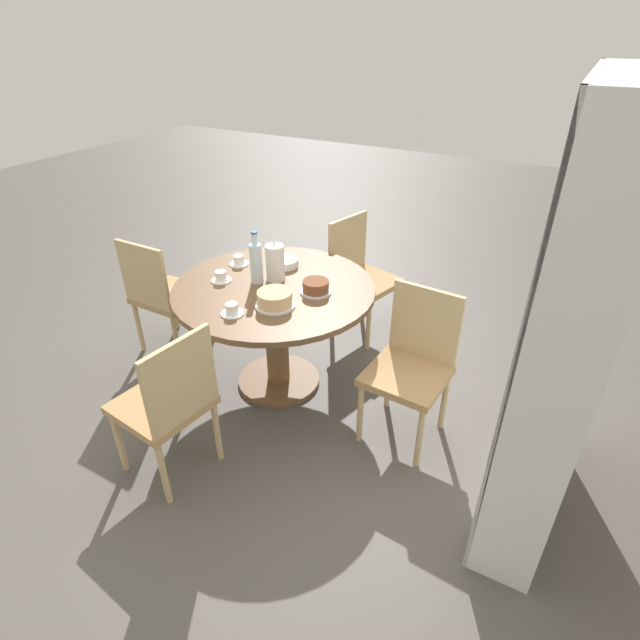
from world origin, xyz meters
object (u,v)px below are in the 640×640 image
at_px(water_bottle, 256,262).
at_px(cup_b, 239,261).
at_px(chair_a, 168,402).
at_px(cake_main, 275,299).
at_px(cup_a, 221,277).
at_px(cup_c, 232,310).
at_px(chair_c, 360,274).
at_px(cake_second, 316,287).
at_px(bookshelf, 556,335).
at_px(chair_b, 412,363).
at_px(coffee_pot, 275,262).
at_px(chair_d, 163,293).

distance_m(water_bottle, cup_b, 0.31).
distance_m(chair_a, cake_main, 0.79).
xyz_separation_m(cup_a, cup_c, (0.29, 0.31, 0.00)).
height_order(cake_main, cup_c, cake_main).
distance_m(chair_c, cup_a, 1.14).
height_order(cup_a, cup_b, same).
bearing_deg(cake_second, cup_a, -76.62).
height_order(chair_c, cup_b, chair_c).
distance_m(cake_second, cup_c, 0.52).
xyz_separation_m(bookshelf, cup_c, (0.18, -1.58, -0.22)).
bearing_deg(water_bottle, chair_b, 89.30).
bearing_deg(water_bottle, cup_b, -121.60).
distance_m(chair_a, bookshelf, 1.83).
bearing_deg(chair_b, cake_main, -161.40).
distance_m(bookshelf, coffee_pot, 1.63).
distance_m(chair_c, chair_d, 1.43).
bearing_deg(chair_a, cup_b, -155.79).
xyz_separation_m(cake_second, cup_a, (0.14, -0.59, -0.01)).
height_order(chair_a, cup_a, chair_a).
height_order(chair_b, water_bottle, water_bottle).
relative_size(coffee_pot, cake_second, 1.42).
bearing_deg(chair_b, cup_a, -171.54).
bearing_deg(cup_b, bookshelf, 79.57).
height_order(chair_a, cup_b, chair_a).
distance_m(chair_d, cake_second, 1.20).
distance_m(chair_a, cup_a, 0.90).
distance_m(cup_a, cup_b, 0.25).
bearing_deg(cake_second, coffee_pot, -96.44).
xyz_separation_m(chair_a, cup_c, (-0.52, 0.04, 0.28)).
bearing_deg(chair_b, cup_b, 177.35).
height_order(cake_second, cup_b, cake_second).
distance_m(chair_b, bookshelf, 0.84).
xyz_separation_m(water_bottle, cake_second, (-0.05, 0.38, -0.10)).
distance_m(cake_main, cup_b, 0.62).
distance_m(chair_d, cup_a, 0.64).
xyz_separation_m(bookshelf, cup_b, (-0.36, -1.93, -0.22)).
height_order(water_bottle, cup_a, water_bottle).
relative_size(bookshelf, coffee_pot, 7.48).
relative_size(chair_b, chair_c, 1.00).
bearing_deg(chair_d, coffee_pot, -170.47).
xyz_separation_m(cake_main, cup_b, (-0.36, -0.51, -0.02)).
relative_size(cup_a, cup_c, 1.00).
relative_size(chair_a, water_bottle, 2.69).
bearing_deg(coffee_pot, cup_b, -102.18).
relative_size(chair_c, bookshelf, 0.45).
relative_size(chair_d, cup_a, 6.86).
height_order(chair_b, cup_b, chair_b).
distance_m(chair_b, chair_d, 1.81).
xyz_separation_m(chair_a, bookshelf, (-0.70, 1.62, 0.49)).
bearing_deg(cup_b, chair_a, 16.50).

